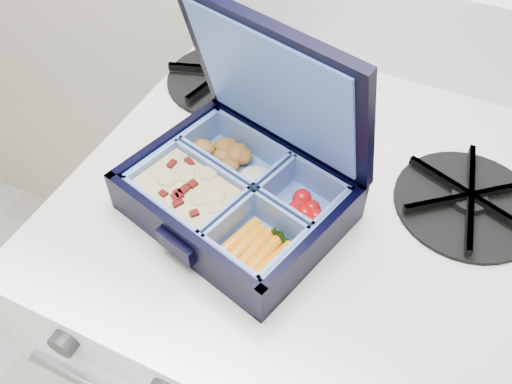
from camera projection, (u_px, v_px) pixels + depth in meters
The scene contains 5 objects.
stove at pixel (307, 344), 1.00m from camera, with size 0.60×0.60×0.90m, color white, non-canonical shape.
bento_box at pixel (236, 197), 0.61m from camera, with size 0.23×0.18×0.06m, color black, non-canonical shape.
burner_grate at pixel (469, 199), 0.63m from camera, with size 0.17×0.17×0.02m, color black.
burner_grate_rear at pixel (227, 75), 0.79m from camera, with size 0.18×0.18×0.02m, color black.
fork at pixel (287, 154), 0.69m from camera, with size 0.03×0.20×0.01m, color #B0B2C1, non-canonical shape.
Camera 1 is at (-0.42, 1.23, 1.39)m, focal length 38.00 mm.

